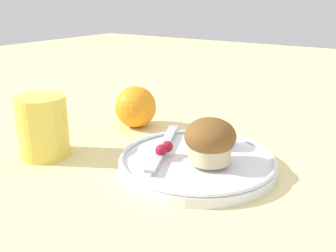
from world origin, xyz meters
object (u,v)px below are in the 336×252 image
(muffin, at_px, (209,141))
(orange_fruit, at_px, (136,107))
(juice_glass, at_px, (43,127))
(butter_knife, at_px, (163,146))

(muffin, distance_m, orange_fruit, 0.24)
(orange_fruit, bearing_deg, juice_glass, 169.97)
(butter_knife, distance_m, orange_fruit, 0.16)
(muffin, distance_m, butter_knife, 0.09)
(muffin, bearing_deg, butter_knife, 83.31)
(muffin, bearing_deg, orange_fruit, 63.63)
(butter_knife, relative_size, juice_glass, 1.83)
(orange_fruit, xyz_separation_m, juice_glass, (-0.19, 0.03, 0.01))
(juice_glass, bearing_deg, muffin, -71.43)
(orange_fruit, relative_size, juice_glass, 0.82)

